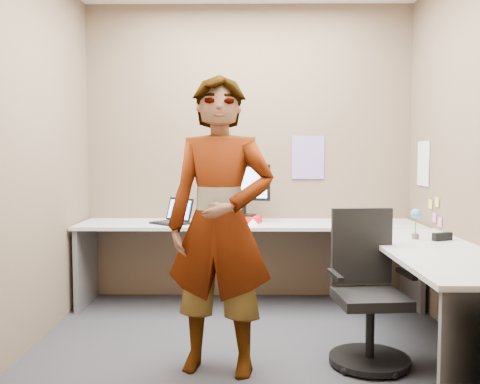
{
  "coord_description": "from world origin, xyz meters",
  "views": [
    {
      "loc": [
        -0.03,
        -3.68,
        1.32
      ],
      "look_at": [
        -0.07,
        0.25,
        1.05
      ],
      "focal_mm": 40.0,
      "sensor_mm": 36.0,
      "label": 1
    }
  ],
  "objects_px": {
    "person": "(220,225)",
    "office_chair": "(368,302)",
    "desk": "(306,251)",
    "monitor": "(243,185)"
  },
  "relations": [
    {
      "from": "person",
      "to": "office_chair",
      "type": "bearing_deg",
      "value": 19.81
    },
    {
      "from": "office_chair",
      "to": "person",
      "type": "bearing_deg",
      "value": -176.41
    },
    {
      "from": "desk",
      "to": "office_chair",
      "type": "bearing_deg",
      "value": -66.41
    },
    {
      "from": "desk",
      "to": "person",
      "type": "height_order",
      "value": "person"
    },
    {
      "from": "monitor",
      "to": "person",
      "type": "height_order",
      "value": "person"
    },
    {
      "from": "monitor",
      "to": "office_chair",
      "type": "relative_size",
      "value": 0.49
    },
    {
      "from": "desk",
      "to": "monitor",
      "type": "distance_m",
      "value": 0.91
    },
    {
      "from": "desk",
      "to": "office_chair",
      "type": "xyz_separation_m",
      "value": [
        0.31,
        -0.72,
        -0.2
      ]
    },
    {
      "from": "monitor",
      "to": "desk",
      "type": "bearing_deg",
      "value": -40.06
    },
    {
      "from": "desk",
      "to": "person",
      "type": "xyz_separation_m",
      "value": [
        -0.62,
        -0.86,
        0.31
      ]
    }
  ]
}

